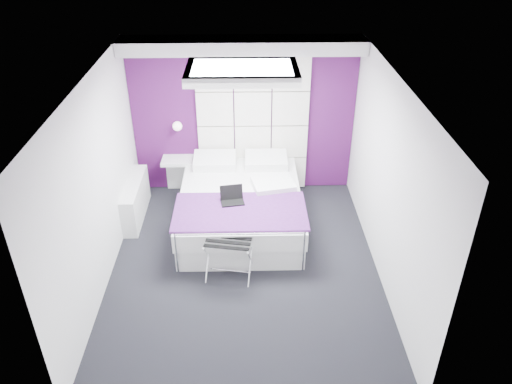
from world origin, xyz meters
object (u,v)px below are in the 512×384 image
nightstand (177,160)px  laptop (232,198)px  bed (241,206)px  radiator (136,200)px  wall_lamp (178,125)px  luggage_rack (229,257)px

nightstand → laptop: bearing=-54.5°
bed → laptop: 0.49m
radiator → nightstand: bearing=50.5°
bed → radiator: bearing=170.8°
radiator → bed: size_ratio=0.54×
nightstand → bed: bearing=-43.4°
radiator → bed: 1.66m
bed → laptop: bearing=-109.2°
laptop → radiator: bearing=149.5°
bed → nightstand: bearing=136.6°
wall_lamp → radiator: (-0.64, -0.76, -0.92)m
nightstand → luggage_rack: size_ratio=0.86×
wall_lamp → luggage_rack: bearing=-68.8°
wall_lamp → luggage_rack: size_ratio=0.26×
radiator → luggage_rack: (1.49, -1.43, -0.01)m
radiator → wall_lamp: bearing=49.9°
wall_lamp → luggage_rack: wall_lamp is taller
wall_lamp → radiator: size_ratio=0.12×
bed → nightstand: 1.46m
luggage_rack → laptop: (0.03, 0.85, 0.39)m
radiator → luggage_rack: 2.07m
luggage_rack → nightstand: bearing=122.8°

